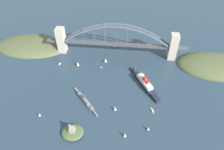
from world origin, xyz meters
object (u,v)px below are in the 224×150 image
object	(u,v)px
small_boat_0	(115,108)
small_boat_2	(125,135)
small_boat_3	(78,64)
small_boat_6	(40,115)
harbor_arch_bridge	(116,43)
small_boat_7	(59,63)
ocean_liner	(145,83)
seaplane_second_in_formation	(132,41)
small_boat_1	(106,60)
channel_marker_buoy	(97,64)
small_boat_8	(148,129)
seaplane_taxiing_near_bridge	(115,46)
small_boat_5	(101,68)
small_boat_4	(152,110)
fort_island_mid_harbor	(73,132)
naval_cruiser	(85,100)

from	to	relation	value
small_boat_0	small_boat_2	size ratio (longest dim) A/B	1.08
small_boat_3	small_boat_6	world-z (taller)	small_boat_3
harbor_arch_bridge	small_boat_7	xyz separation A→B (m)	(115.20, 49.42, -27.25)
ocean_liner	seaplane_second_in_formation	size ratio (longest dim) A/B	10.07
seaplane_second_in_formation	small_boat_1	xyz separation A→B (m)	(54.08, 85.97, 2.65)
harbor_arch_bridge	small_boat_1	size ratio (longest dim) A/B	28.35
seaplane_second_in_formation	channel_marker_buoy	bearing A→B (deg)	53.53
small_boat_8	seaplane_taxiing_near_bridge	bearing A→B (deg)	-71.64
seaplane_taxiing_near_bridge	small_boat_0	xyz separation A→B (m)	(-19.31, 187.64, 2.42)
small_boat_1	small_boat_7	size ratio (longest dim) A/B	1.52
small_boat_1	seaplane_taxiing_near_bridge	bearing A→B (deg)	-102.97
small_boat_1	small_boat_6	world-z (taller)	small_boat_1
small_boat_6	small_boat_5	bearing A→B (deg)	-121.15
small_boat_3	small_boat_0	bearing A→B (deg)	129.17
small_boat_7	harbor_arch_bridge	bearing A→B (deg)	-156.78
harbor_arch_bridge	small_boat_4	bearing A→B (deg)	116.33
small_boat_6	small_boat_7	distance (m)	135.31
small_boat_0	fort_island_mid_harbor	bearing A→B (deg)	41.02
small_boat_3	small_boat_5	xyz separation A→B (m)	(-49.04, 1.43, -4.43)
harbor_arch_bridge	small_boat_1	xyz separation A→B (m)	(19.21, 30.28, -26.01)
small_boat_0	naval_cruiser	bearing A→B (deg)	-14.23
naval_cruiser	small_boat_2	distance (m)	96.13
small_boat_5	small_boat_6	bearing A→B (deg)	58.85
small_boat_3	channel_marker_buoy	world-z (taller)	small_boat_3
naval_cruiser	channel_marker_buoy	world-z (taller)	naval_cruiser
fort_island_mid_harbor	small_boat_4	world-z (taller)	fort_island_mid_harbor
harbor_arch_bridge	seaplane_taxiing_near_bridge	size ratio (longest dim) A/B	33.79
small_boat_2	small_boat_8	bearing A→B (deg)	-156.46
harbor_arch_bridge	seaplane_second_in_formation	xyz separation A→B (m)	(-34.87, -55.69, -28.66)
seaplane_second_in_formation	small_boat_4	xyz separation A→B (m)	(-40.97, 208.93, -1.18)
small_boat_5	channel_marker_buoy	world-z (taller)	channel_marker_buoy
seaplane_taxiing_near_bridge	small_boat_6	size ratio (longest dim) A/B	1.34
harbor_arch_bridge	small_boat_6	size ratio (longest dim) A/B	45.32
harbor_arch_bridge	small_boat_8	xyz separation A→B (m)	(-67.78, 192.35, -26.90)
seaplane_second_in_formation	small_boat_3	xyz separation A→B (m)	(110.26, 105.18, 3.35)
small_boat_3	small_boat_6	xyz separation A→B (m)	(31.70, 135.00, -2.07)
small_boat_0	small_boat_6	world-z (taller)	small_boat_0
small_boat_0	channel_marker_buoy	bearing A→B (deg)	-66.98
small_boat_2	small_boat_3	size ratio (longest dim) A/B	0.81
ocean_liner	fort_island_mid_harbor	distance (m)	160.26
small_boat_1	small_boat_2	bearing A→B (deg)	106.47
seaplane_taxiing_near_bridge	small_boat_0	world-z (taller)	small_boat_0
small_boat_1	small_boat_4	distance (m)	155.47
small_boat_5	small_boat_7	world-z (taller)	small_boat_7
small_boat_7	naval_cruiser	bearing A→B (deg)	128.10
seaplane_second_in_formation	channel_marker_buoy	world-z (taller)	seaplane_second_in_formation
small_boat_3	fort_island_mid_harbor	bearing A→B (deg)	100.51
harbor_arch_bridge	small_boat_8	size ratio (longest dim) A/B	39.09
naval_cruiser	small_boat_0	bearing A→B (deg)	165.77
small_boat_6	channel_marker_buoy	world-z (taller)	small_boat_6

